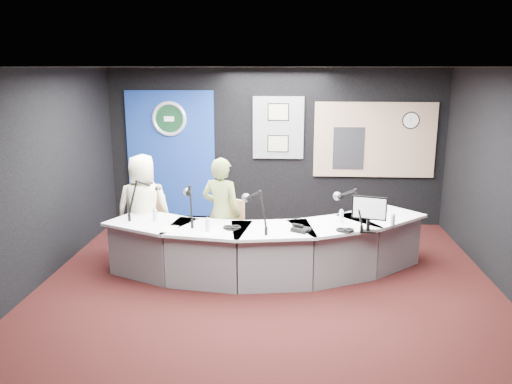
# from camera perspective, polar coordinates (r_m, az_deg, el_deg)

# --- Properties ---
(ground) EXTENTS (6.00, 6.00, 0.00)m
(ground) POSITION_cam_1_polar(r_m,az_deg,el_deg) (6.76, 1.26, -10.75)
(ground) COLOR black
(ground) RESTS_ON ground
(ceiling) EXTENTS (6.00, 6.00, 0.02)m
(ceiling) POSITION_cam_1_polar(r_m,az_deg,el_deg) (6.15, 1.40, 13.72)
(ceiling) COLOR silver
(ceiling) RESTS_ON ground
(wall_back) EXTENTS (6.00, 0.02, 2.80)m
(wall_back) POSITION_cam_1_polar(r_m,az_deg,el_deg) (9.26, 2.16, 5.01)
(wall_back) COLOR black
(wall_back) RESTS_ON ground
(wall_front) EXTENTS (6.00, 0.02, 2.80)m
(wall_front) POSITION_cam_1_polar(r_m,az_deg,el_deg) (3.46, -0.94, -10.17)
(wall_front) COLOR black
(wall_front) RESTS_ON ground
(wall_left) EXTENTS (0.02, 6.00, 2.80)m
(wall_left) POSITION_cam_1_polar(r_m,az_deg,el_deg) (7.10, -23.64, 1.18)
(wall_left) COLOR black
(wall_left) RESTS_ON ground
(broadcast_desk) EXTENTS (4.50, 1.90, 0.75)m
(broadcast_desk) POSITION_cam_1_polar(r_m,az_deg,el_deg) (7.13, 1.07, -6.17)
(broadcast_desk) COLOR silver
(broadcast_desk) RESTS_ON ground
(backdrop_panel) EXTENTS (1.60, 0.05, 2.30)m
(backdrop_panel) POSITION_cam_1_polar(r_m,az_deg,el_deg) (9.50, -9.42, 4.14)
(backdrop_panel) COLOR navy
(backdrop_panel) RESTS_ON wall_back
(agency_seal) EXTENTS (0.63, 0.07, 0.63)m
(agency_seal) POSITION_cam_1_polar(r_m,az_deg,el_deg) (9.38, -9.63, 8.02)
(agency_seal) COLOR silver
(agency_seal) RESTS_ON backdrop_panel
(seal_center) EXTENTS (0.48, 0.01, 0.48)m
(seal_center) POSITION_cam_1_polar(r_m,az_deg,el_deg) (9.38, -9.62, 8.02)
(seal_center) COLOR black
(seal_center) RESTS_ON backdrop_panel
(pinboard) EXTENTS (0.90, 0.04, 1.10)m
(pinboard) POSITION_cam_1_polar(r_m,az_deg,el_deg) (9.18, 2.49, 7.14)
(pinboard) COLOR slate
(pinboard) RESTS_ON wall_back
(framed_photo_upper) EXTENTS (0.34, 0.02, 0.27)m
(framed_photo_upper) POSITION_cam_1_polar(r_m,az_deg,el_deg) (9.12, 2.50, 8.86)
(framed_photo_upper) COLOR gray
(framed_photo_upper) RESTS_ON pinboard
(framed_photo_lower) EXTENTS (0.34, 0.02, 0.27)m
(framed_photo_lower) POSITION_cam_1_polar(r_m,az_deg,el_deg) (9.19, 2.46, 5.38)
(framed_photo_lower) COLOR gray
(framed_photo_lower) RESTS_ON pinboard
(booth_window_frame) EXTENTS (2.12, 0.06, 1.32)m
(booth_window_frame) POSITION_cam_1_polar(r_m,az_deg,el_deg) (9.32, 13.03, 5.66)
(booth_window_frame) COLOR #A48066
(booth_window_frame) RESTS_ON wall_back
(booth_glow) EXTENTS (2.00, 0.02, 1.20)m
(booth_glow) POSITION_cam_1_polar(r_m,az_deg,el_deg) (9.31, 13.04, 5.65)
(booth_glow) COLOR #FFE4A1
(booth_glow) RESTS_ON booth_window_frame
(equipment_rack) EXTENTS (0.55, 0.02, 0.75)m
(equipment_rack) POSITION_cam_1_polar(r_m,az_deg,el_deg) (9.25, 10.25, 4.80)
(equipment_rack) COLOR black
(equipment_rack) RESTS_ON booth_window_frame
(wall_clock) EXTENTS (0.28, 0.01, 0.28)m
(wall_clock) POSITION_cam_1_polar(r_m,az_deg,el_deg) (9.37, 16.83, 7.62)
(wall_clock) COLOR white
(wall_clock) RESTS_ON booth_window_frame
(armchair_left) EXTENTS (0.67, 0.67, 1.00)m
(armchair_left) POSITION_cam_1_polar(r_m,az_deg,el_deg) (7.74, -12.28, -3.86)
(armchair_left) COLOR #B07A50
(armchair_left) RESTS_ON ground
(armchair_right) EXTENTS (0.69, 0.69, 0.92)m
(armchair_right) POSITION_cam_1_polar(r_m,az_deg,el_deg) (7.36, -3.81, -4.86)
(armchair_right) COLOR #B07A50
(armchair_right) RESTS_ON ground
(draped_jacket) EXTENTS (0.51, 0.20, 0.70)m
(draped_jacket) POSITION_cam_1_polar(r_m,az_deg,el_deg) (7.96, -12.33, -2.51)
(draped_jacket) COLOR #686258
(draped_jacket) RESTS_ON armchair_left
(person_man) EXTENTS (0.84, 0.60, 1.59)m
(person_man) POSITION_cam_1_polar(r_m,az_deg,el_deg) (7.66, -12.39, -1.77)
(person_man) COLOR #F3EBC2
(person_man) RESTS_ON ground
(person_woman) EXTENTS (0.67, 0.53, 1.59)m
(person_woman) POSITION_cam_1_polar(r_m,az_deg,el_deg) (7.26, -3.85, -2.35)
(person_woman) COLOR olive
(person_woman) RESTS_ON ground
(computer_monitor) EXTENTS (0.41, 0.15, 0.29)m
(computer_monitor) POSITION_cam_1_polar(r_m,az_deg,el_deg) (6.64, 12.45, -1.72)
(computer_monitor) COLOR black
(computer_monitor) RESTS_ON broadcast_desk
(desk_phone) EXTENTS (0.27, 0.25, 0.05)m
(desk_phone) POSITION_cam_1_polar(r_m,az_deg,el_deg) (6.61, 4.99, -4.18)
(desk_phone) COLOR black
(desk_phone) RESTS_ON broadcast_desk
(headphones_near) EXTENTS (0.20, 0.20, 0.03)m
(headphones_near) POSITION_cam_1_polar(r_m,az_deg,el_deg) (6.69, 9.87, -4.18)
(headphones_near) COLOR black
(headphones_near) RESTS_ON broadcast_desk
(headphones_far) EXTENTS (0.23, 0.23, 0.04)m
(headphones_far) POSITION_cam_1_polar(r_m,az_deg,el_deg) (6.71, -2.69, -3.93)
(headphones_far) COLOR black
(headphones_far) RESTS_ON broadcast_desk
(paper_stack) EXTENTS (0.24, 0.32, 0.00)m
(paper_stack) POSITION_cam_1_polar(r_m,az_deg,el_deg) (6.79, -9.78, -4.05)
(paper_stack) COLOR white
(paper_stack) RESTS_ON broadcast_desk
(notepad) EXTENTS (0.27, 0.33, 0.00)m
(notepad) POSITION_cam_1_polar(r_m,az_deg,el_deg) (6.56, -5.37, -4.54)
(notepad) COLOR white
(notepad) RESTS_ON broadcast_desk
(boom_mic_a) EXTENTS (0.39, 0.68, 0.60)m
(boom_mic_a) POSITION_cam_1_polar(r_m,az_deg,el_deg) (7.37, -12.36, -0.34)
(boom_mic_a) COLOR black
(boom_mic_a) RESTS_ON broadcast_desk
(boom_mic_b) EXTENTS (0.29, 0.72, 0.60)m
(boom_mic_b) POSITION_cam_1_polar(r_m,az_deg,el_deg) (6.98, -7.40, -0.91)
(boom_mic_b) COLOR black
(boom_mic_b) RESTS_ON broadcast_desk
(boom_mic_c) EXTENTS (0.42, 0.66, 0.60)m
(boom_mic_c) POSITION_cam_1_polar(r_m,az_deg,el_deg) (6.64, -0.03, -1.57)
(boom_mic_c) COLOR black
(boom_mic_c) RESTS_ON broadcast_desk
(boom_mic_d) EXTENTS (0.39, 0.68, 0.60)m
(boom_mic_d) POSITION_cam_1_polar(r_m,az_deg,el_deg) (6.83, 10.33, -1.36)
(boom_mic_d) COLOR black
(boom_mic_d) RESTS_ON broadcast_desk
(water_bottles) EXTENTS (3.27, 0.57, 0.18)m
(water_bottles) POSITION_cam_1_polar(r_m,az_deg,el_deg) (6.77, 1.73, -3.12)
(water_bottles) COLOR silver
(water_bottles) RESTS_ON broadcast_desk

